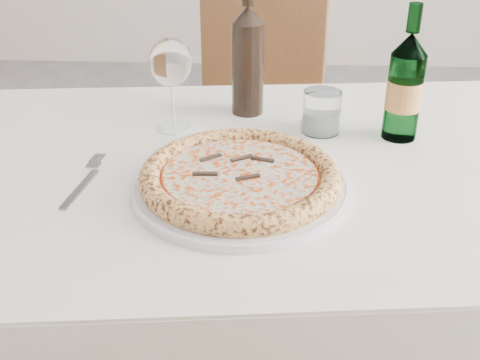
# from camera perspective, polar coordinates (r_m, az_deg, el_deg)

# --- Properties ---
(dining_table) EXTENTS (1.41, 0.92, 0.76)m
(dining_table) POSITION_cam_1_polar(r_m,az_deg,el_deg) (1.11, 0.24, -2.75)
(dining_table) COLOR brown
(dining_table) RESTS_ON floor
(chair_far) EXTENTS (0.48, 0.48, 0.93)m
(chair_far) POSITION_cam_1_polar(r_m,az_deg,el_deg) (1.88, 1.30, 6.76)
(chair_far) COLOR brown
(chair_far) RESTS_ON floor
(plate) EXTENTS (0.35, 0.35, 0.02)m
(plate) POSITION_cam_1_polar(r_m,az_deg,el_deg) (0.97, 0.00, -0.58)
(plate) COLOR white
(plate) RESTS_ON dining_table
(pizza) EXTENTS (0.32, 0.32, 0.03)m
(pizza) POSITION_cam_1_polar(r_m,az_deg,el_deg) (0.97, -0.00, 0.33)
(pizza) COLOR #F0CF85
(pizza) RESTS_ON plate
(fork) EXTENTS (0.03, 0.19, 0.00)m
(fork) POSITION_cam_1_polar(r_m,az_deg,el_deg) (1.04, -14.52, -0.06)
(fork) COLOR slate
(fork) RESTS_ON dining_table
(wine_glass) EXTENTS (0.08, 0.08, 0.18)m
(wine_glass) POSITION_cam_1_polar(r_m,az_deg,el_deg) (1.16, -6.59, 10.80)
(wine_glass) COLOR white
(wine_glass) RESTS_ON dining_table
(tumbler) EXTENTS (0.07, 0.07, 0.08)m
(tumbler) POSITION_cam_1_polar(r_m,az_deg,el_deg) (1.18, 7.72, 6.16)
(tumbler) COLOR white
(tumbler) RESTS_ON dining_table
(beer_bottle) EXTENTS (0.07, 0.07, 0.25)m
(beer_bottle) POSITION_cam_1_polar(r_m,az_deg,el_deg) (1.16, 15.36, 8.52)
(beer_bottle) COLOR #347644
(beer_bottle) RESTS_ON dining_table
(wine_bottle) EXTENTS (0.07, 0.07, 0.27)m
(wine_bottle) POSITION_cam_1_polar(r_m,az_deg,el_deg) (1.24, 0.74, 11.39)
(wine_bottle) COLOR black
(wine_bottle) RESTS_ON dining_table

